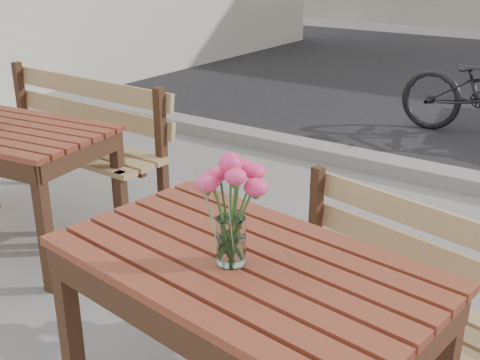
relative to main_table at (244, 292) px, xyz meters
The scene contains 5 objects.
main_table is the anchor object (origin of this frame).
main_bench 0.78m from the main_table, 58.57° to the left, with size 1.37×0.66×0.82m.
main_vase 0.36m from the main_table, 109.12° to the right, with size 0.20×0.20×0.37m.
second_table 2.10m from the main_table, 165.43° to the left, with size 1.30×0.86×0.75m.
second_bench 2.41m from the main_table, 152.04° to the left, with size 1.55×0.50×0.95m.
Camera 1 is at (0.73, -1.42, 1.72)m, focal length 45.00 mm.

